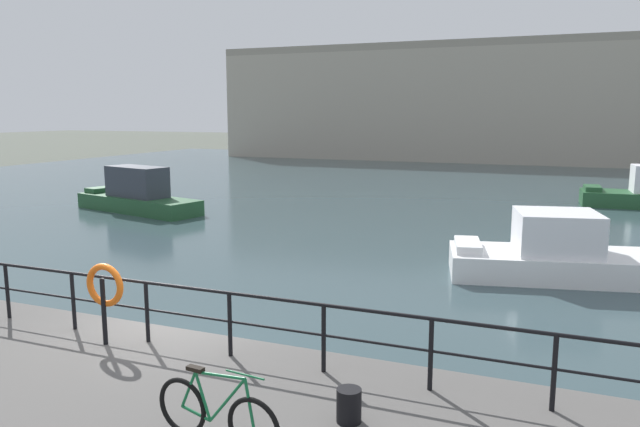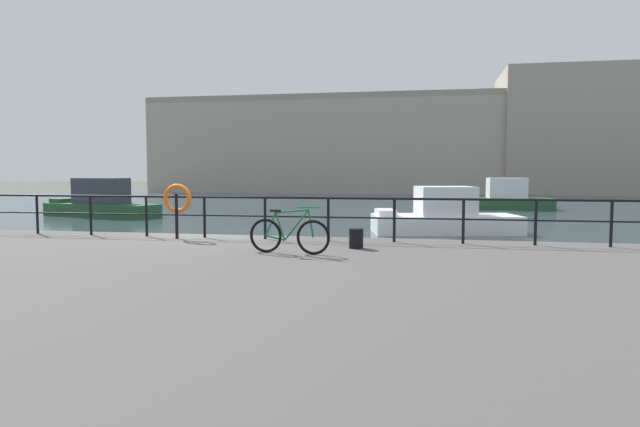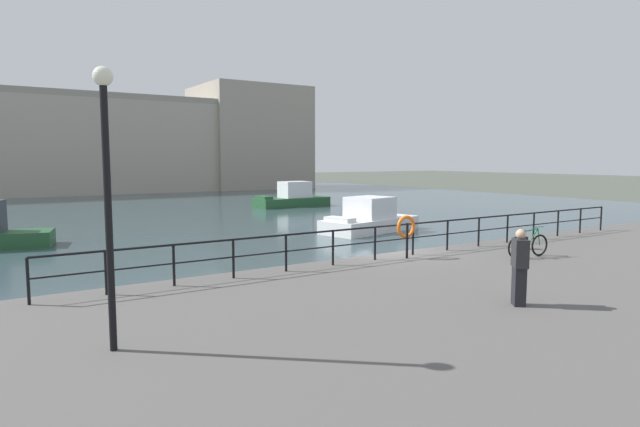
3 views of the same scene
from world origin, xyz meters
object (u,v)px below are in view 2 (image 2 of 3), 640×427
Objects in this scene: moored_blue_motorboat at (101,202)px; moored_green_narrowboat at (503,198)px; parked_bicycle at (289,235)px; life_ring_stand at (177,200)px; moored_red_daysailer at (444,216)px; mooring_bollard at (356,238)px; harbor_building at (425,144)px.

moored_green_narrowboat is (23.35, 10.85, -0.05)m from moored_blue_motorboat.
moored_blue_motorboat is 25.75m from moored_green_narrowboat.
life_ring_stand is at bearing 155.45° from parked_bicycle.
mooring_bollard is at bearing 66.97° from moored_red_daysailer.
mooring_bollard is at bearing -91.11° from harbor_building.
parked_bicycle is (-7.78, -28.81, 0.51)m from moored_green_narrowboat.
harbor_building reaches higher than moored_red_daysailer.
parked_bicycle is at bearing -138.92° from mooring_bollard.
harbor_building reaches higher than parked_bicycle.
harbor_building is 30.25m from moored_green_narrowboat.
mooring_bollard is (16.83, -16.87, 0.29)m from moored_blue_motorboat.
mooring_bollard is at bearing 73.31° from moored_green_narrowboat.
life_ring_stand is (-3.44, 2.07, 0.59)m from parked_bicycle.
moored_green_narrowboat is at bearing -141.10° from moored_blue_motorboat.
parked_bicycle is 4.06m from life_ring_stand.
parked_bicycle is 1.68m from mooring_bollard.
moored_green_narrowboat is at bearing 76.76° from mooring_bollard.
moored_blue_motorboat reaches higher than moored_green_narrowboat.
moored_green_narrowboat is 4.79× the size of life_ring_stand.
moored_green_narrowboat is 15.20× the size of mooring_bollard.
harbor_building is 58.37m from parked_bicycle.
moored_green_narrowboat is at bearing -79.54° from harbor_building.
life_ring_stand reaches higher than parked_bicycle.
parked_bicycle is at bearing 71.43° from moored_green_narrowboat.
life_ring_stand is (-5.81, -56.08, -3.95)m from harbor_building.
moored_blue_motorboat is at bearing -114.06° from harbor_building.
mooring_bollard is at bearing 148.93° from moored_blue_motorboat.
moored_red_daysailer reaches higher than parked_bicycle.
moored_blue_motorboat is at bearing 21.46° from moored_green_narrowboat.
life_ring_stand is at bearing 63.78° from moored_green_narrowboat.
moored_red_daysailer is (1.11, -45.42, -5.08)m from harbor_building.
mooring_bollard is 4.86m from life_ring_stand.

